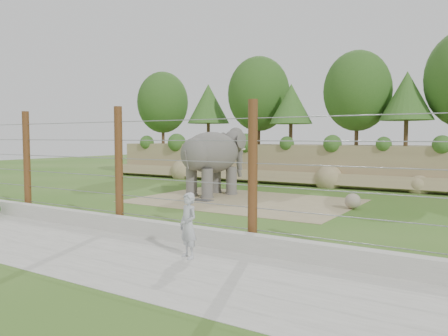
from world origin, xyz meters
The scene contains 10 objects.
ground centered at (0.00, 0.00, 0.00)m, with size 90.00×90.00×0.00m, color #336318.
back_embankment centered at (0.59, 12.68, 3.97)m, with size 30.00×5.52×8.77m.
dirt_patch centered at (0.50, 3.00, 0.01)m, with size 10.00×7.00×0.02m, color #92875B.
drain_grate centered at (-1.23, 1.99, 0.04)m, with size 1.00×0.60×0.03m, color #262628.
elephant centered at (-1.90, 3.83, 1.72)m, with size 1.82×4.24×3.43m, color #625E58, non-canonical shape.
stone_ball centered at (5.50, 3.33, 0.35)m, with size 0.65×0.65×0.65m, color gray.
retaining_wall centered at (0.00, -5.00, 0.25)m, with size 26.00×0.35×0.50m, color #AAA89E.
walkway centered at (0.00, -7.00, 0.01)m, with size 26.00×4.00×0.01m, color #AAA89E.
barrier_fence centered at (0.00, -4.50, 2.00)m, with size 20.26×0.26×4.00m.
zookeeper centered at (4.14, -6.24, 0.82)m, with size 0.59×0.39×1.62m, color #A6A9AF.
Camera 1 is at (10.55, -14.77, 2.99)m, focal length 35.00 mm.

